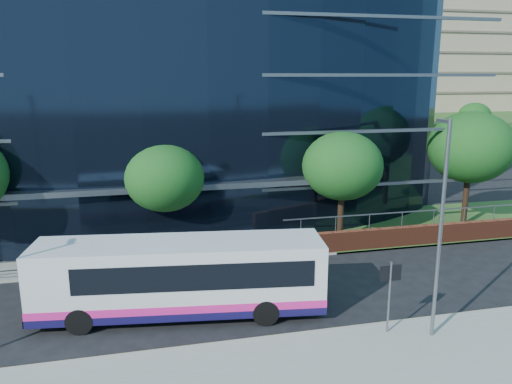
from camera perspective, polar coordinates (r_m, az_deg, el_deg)
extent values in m
plane|color=black|center=(20.07, 0.59, -15.32)|extent=(200.00, 200.00, 0.00)
cube|color=gray|center=(19.18, 1.34, -16.49)|extent=(80.00, 0.25, 0.16)
cube|color=gold|center=(19.39, 1.18, -16.39)|extent=(80.00, 0.08, 0.01)
cube|color=gold|center=(19.52, 1.07, -16.18)|extent=(80.00, 0.08, 0.01)
cube|color=gray|center=(29.74, -16.04, -6.04)|extent=(50.00, 8.00, 0.10)
cube|color=black|center=(41.15, -13.17, 10.64)|extent=(38.00, 16.00, 16.00)
cube|color=#595E66|center=(27.26, -12.45, 0.42)|extent=(22.00, 1.20, 0.30)
cube|color=slate|center=(25.85, -21.00, -6.99)|extent=(24.00, 0.05, 0.05)
cube|color=slate|center=(26.01, -20.92, -7.92)|extent=(24.00, 0.05, 0.05)
cylinder|color=slate|center=(26.02, -20.91, -8.03)|extent=(0.04, 0.04, 1.10)
cube|color=#2D511E|center=(81.96, 13.13, 7.53)|extent=(60.00, 42.00, 4.00)
cube|color=tan|center=(83.74, 13.05, 17.94)|extent=(50.00, 12.00, 26.00)
cylinder|color=slate|center=(19.54, 14.98, -11.54)|extent=(0.08, 0.08, 2.80)
cube|color=black|center=(19.19, 15.12, -8.94)|extent=(0.85, 0.06, 0.60)
cylinder|color=black|center=(27.87, -10.17, -4.03)|extent=(0.36, 0.36, 2.86)
ellipsoid|color=#134215|center=(27.18, -10.40, 1.61)|extent=(4.29, 4.29, 3.65)
cylinder|color=black|center=(29.55, 9.63, -2.79)|extent=(0.36, 0.36, 3.08)
ellipsoid|color=#134215|center=(28.88, 9.86, 2.96)|extent=(4.62, 4.62, 3.93)
cylinder|color=black|center=(34.74, 22.82, -0.88)|extent=(0.36, 0.36, 3.52)
ellipsoid|color=#134215|center=(34.13, 23.33, 4.74)|extent=(5.28, 5.28, 4.49)
cylinder|color=black|center=(64.23, 12.97, 5.65)|extent=(0.36, 0.36, 3.08)
ellipsoid|color=#134215|center=(63.92, 13.11, 8.33)|extent=(4.62, 4.62, 3.93)
cylinder|color=black|center=(74.30, 23.49, 5.79)|extent=(0.36, 0.36, 2.86)
ellipsoid|color=#134215|center=(74.04, 23.69, 7.94)|extent=(4.29, 4.29, 3.65)
cylinder|color=slate|center=(18.90, 20.32, -4.35)|extent=(0.14, 0.14, 8.00)
cube|color=slate|center=(18.46, 20.69, 7.60)|extent=(0.15, 0.70, 0.12)
cube|color=silver|center=(20.58, -8.67, -9.34)|extent=(11.72, 4.10, 2.76)
cube|color=#140F40|center=(21.07, -8.55, -12.42)|extent=(11.75, 4.15, 0.31)
cube|color=#E02086|center=(20.94, -8.58, -11.65)|extent=(11.75, 4.15, 0.31)
cube|color=black|center=(20.40, -6.93, -8.30)|extent=(9.45, 3.85, 1.04)
cube|color=black|center=(21.64, -24.31, -8.89)|extent=(0.38, 2.23, 1.62)
cube|color=black|center=(21.32, -24.58, -6.49)|extent=(0.38, 2.13, 0.42)
cube|color=yellow|center=(21.56, -24.46, -6.26)|extent=(0.19, 1.14, 0.23)
cube|color=black|center=(22.18, -23.96, -12.28)|extent=(0.43, 2.50, 0.25)
cylinder|color=black|center=(20.58, -19.52, -13.74)|extent=(1.08, 0.45, 1.04)
cylinder|color=black|center=(20.09, 1.12, -13.60)|extent=(1.08, 0.45, 1.04)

